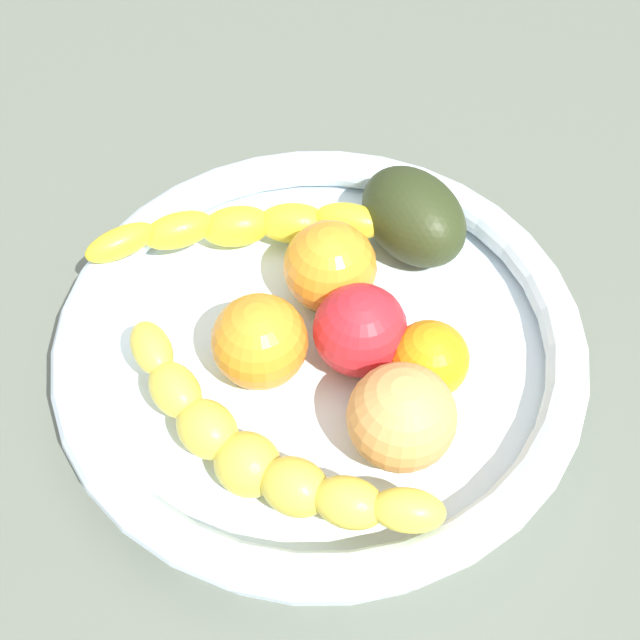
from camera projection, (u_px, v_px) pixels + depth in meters
kitchen_counter at (320, 377)px, 56.78cm from camera, size 120.00×120.00×3.00cm
fruit_bowl at (320, 344)px, 53.40cm from camera, size 35.98×35.98×5.28cm
banana_draped_left at (265, 227)px, 56.73cm from camera, size 21.51×16.08×4.21cm
banana_draped_right at (255, 449)px, 45.90cm from camera, size 9.71×23.18×4.64cm
orange_front at (330, 267)px, 53.60cm from camera, size 6.55×6.55×6.55cm
orange_mid_left at (429, 359)px, 49.79cm from camera, size 5.18×5.18×5.18cm
orange_mid_right at (260, 341)px, 49.93cm from camera, size 6.34×6.34×6.34cm
tomato_red at (360, 330)px, 50.52cm from camera, size 6.25×6.25×6.25cm
avocado_dark at (413, 216)px, 56.72cm from camera, size 7.38×9.76×6.30cm
peach_blush at (401, 417)px, 46.36cm from camera, size 6.70×6.70×6.70cm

